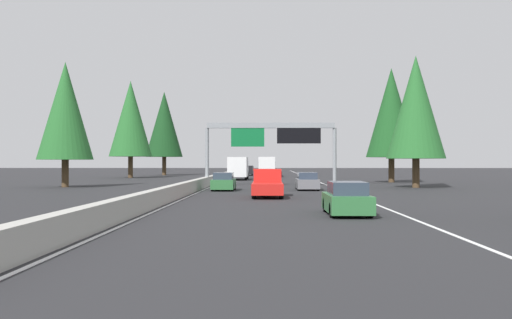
% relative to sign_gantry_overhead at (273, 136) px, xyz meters
% --- Properties ---
extents(ground_plane, '(320.00, 320.00, 0.00)m').
position_rel_sign_gantry_overhead_xyz_m(ground_plane, '(7.94, 6.04, -4.87)').
color(ground_plane, '#262628').
extents(median_barrier, '(180.00, 0.56, 0.90)m').
position_rel_sign_gantry_overhead_xyz_m(median_barrier, '(27.94, 6.34, -4.42)').
color(median_barrier, '#ADAAA3').
rests_on(median_barrier, ground).
extents(shoulder_stripe_right, '(160.00, 0.16, 0.01)m').
position_rel_sign_gantry_overhead_xyz_m(shoulder_stripe_right, '(17.94, -5.48, -4.86)').
color(shoulder_stripe_right, silver).
rests_on(shoulder_stripe_right, ground).
extents(shoulder_stripe_median, '(160.00, 0.16, 0.01)m').
position_rel_sign_gantry_overhead_xyz_m(shoulder_stripe_median, '(17.94, 5.79, -4.86)').
color(shoulder_stripe_median, silver).
rests_on(shoulder_stripe_median, ground).
extents(sign_gantry_overhead, '(0.50, 12.68, 6.11)m').
position_rel_sign_gantry_overhead_xyz_m(sign_gantry_overhead, '(0.00, 0.00, 0.00)').
color(sign_gantry_overhead, gray).
rests_on(sign_gantry_overhead, ground).
extents(sedan_far_center, '(4.40, 1.80, 1.47)m').
position_rel_sign_gantry_overhead_xyz_m(sedan_far_center, '(-30.25, -3.05, -4.18)').
color(sedan_far_center, '#2D6B38').
rests_on(sedan_far_center, ground).
extents(sedan_mid_left, '(4.40, 1.80, 1.47)m').
position_rel_sign_gantry_overhead_xyz_m(sedan_mid_left, '(-7.50, -2.83, -4.18)').
color(sedan_mid_left, slate).
rests_on(sedan_mid_left, ground).
extents(sedan_far_right, '(4.40, 1.80, 1.47)m').
position_rel_sign_gantry_overhead_xyz_m(sedan_far_right, '(-8.44, 4.08, -4.18)').
color(sedan_far_right, '#2D6B38').
rests_on(sedan_far_right, ground).
extents(bus_distant_a, '(11.50, 2.55, 3.10)m').
position_rel_sign_gantry_overhead_xyz_m(bus_distant_a, '(37.00, 0.62, -3.15)').
color(bus_distant_a, white).
rests_on(bus_distant_a, ground).
extents(box_truck_far_left, '(8.50, 2.40, 2.95)m').
position_rel_sign_gantry_overhead_xyz_m(box_truck_far_left, '(19.86, 4.30, -3.25)').
color(box_truck_far_left, white).
rests_on(box_truck_far_left, ground).
extents(minivan_distant_b, '(5.00, 1.95, 1.69)m').
position_rel_sign_gantry_overhead_xyz_m(minivan_distant_b, '(44.18, 4.00, -3.91)').
color(minivan_distant_b, black).
rests_on(minivan_distant_b, ground).
extents(pickup_near_right, '(5.60, 2.00, 1.86)m').
position_rel_sign_gantry_overhead_xyz_m(pickup_near_right, '(-17.10, 0.47, -3.95)').
color(pickup_near_right, red).
rests_on(pickup_near_right, ground).
extents(sedan_mid_right, '(4.40, 1.80, 1.47)m').
position_rel_sign_gantry_overhead_xyz_m(sedan_mid_right, '(71.32, 4.35, -4.18)').
color(sedan_mid_right, red).
rests_on(sedan_mid_right, ground).
extents(conifer_right_near, '(5.29, 5.29, 12.03)m').
position_rel_sign_gantry_overhead_xyz_m(conifer_right_near, '(-2.97, -13.01, 2.45)').
color(conifer_right_near, '#4C3823').
rests_on(conifer_right_near, ground).
extents(conifer_right_mid, '(5.77, 5.77, 13.12)m').
position_rel_sign_gantry_overhead_xyz_m(conifer_right_mid, '(10.81, -13.72, 3.11)').
color(conifer_right_mid, '#4C3823').
rests_on(conifer_right_mid, ground).
extents(conifer_left_near, '(5.11, 5.11, 11.61)m').
position_rel_sign_gantry_overhead_xyz_m(conifer_left_near, '(-2.75, 19.18, 2.19)').
color(conifer_left_near, '#4C3823').
rests_on(conifer_left_near, ground).
extents(conifer_left_mid, '(6.28, 6.28, 14.28)m').
position_rel_sign_gantry_overhead_xyz_m(conifer_left_mid, '(28.97, 20.67, 3.82)').
color(conifer_left_mid, '#4C3823').
rests_on(conifer_left_mid, ground).
extents(conifer_left_far, '(6.48, 6.48, 14.73)m').
position_rel_sign_gantry_overhead_xyz_m(conifer_left_far, '(45.82, 18.72, 4.09)').
color(conifer_left_far, '#4C3823').
rests_on(conifer_left_far, ground).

